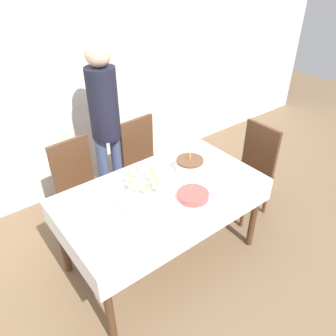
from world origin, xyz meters
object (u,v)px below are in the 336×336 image
Objects in this scene: plate_stack_main at (193,195)px; dining_chair_far_left at (80,185)px; person_standing at (105,116)px; birthday_cake at (190,165)px; dining_chair_right_end at (251,167)px; champagne_tray at (144,181)px; dining_chair_far_right at (144,160)px.

dining_chair_far_left is at bearing 116.20° from plate_stack_main.
person_standing is at bearing 94.69° from plate_stack_main.
dining_chair_far_left is 4.08× the size of birthday_cake.
champagne_tray is (-1.25, 0.09, 0.32)m from dining_chair_right_end.
plate_stack_main is at bearing -85.31° from person_standing.
plate_stack_main is (-1.02, -0.23, 0.26)m from dining_chair_right_end.
champagne_tray is (-0.46, -0.70, 0.32)m from dining_chair_far_right.
dining_chair_right_end is at bearing -4.77° from birthday_cake.
dining_chair_right_end reaches higher than plate_stack_main.
dining_chair_far_left is at bearing 111.00° from champagne_tray.
birthday_cake is at bearing 53.06° from plate_stack_main.
dining_chair_right_end is at bearing -44.98° from dining_chair_far_right.
dining_chair_right_end is 1.55m from person_standing.
birthday_cake is 0.46m from champagne_tray.
birthday_cake is at bearing -69.77° from person_standing.
dining_chair_far_right is 1.11m from dining_chair_right_end.
dining_chair_far_left is 0.55× the size of person_standing.
plate_stack_main is at bearing -167.18° from dining_chair_right_end.
dining_chair_far_left is 1.00× the size of dining_chair_right_end.
person_standing is at bearing 110.23° from birthday_cake.
champagne_tray is (-0.46, 0.02, 0.03)m from birthday_cake.
dining_chair_far_right and birthday_cake have the same top height.
champagne_tray reaches higher than plate_stack_main.
champagne_tray is 1.50× the size of plate_stack_main.
birthday_cake is 0.37m from plate_stack_main.
dining_chair_right_end is 4.08× the size of birthday_cake.
person_standing is (-0.10, 1.16, 0.28)m from plate_stack_main.
dining_chair_far_left is 1.71m from dining_chair_right_end.
person_standing is at bearing 155.70° from dining_chair_far_right.
dining_chair_far_left is 0.69m from person_standing.
birthday_cake reaches higher than champagne_tray.
birthday_cake is (0.72, -0.72, 0.30)m from dining_chair_far_left.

